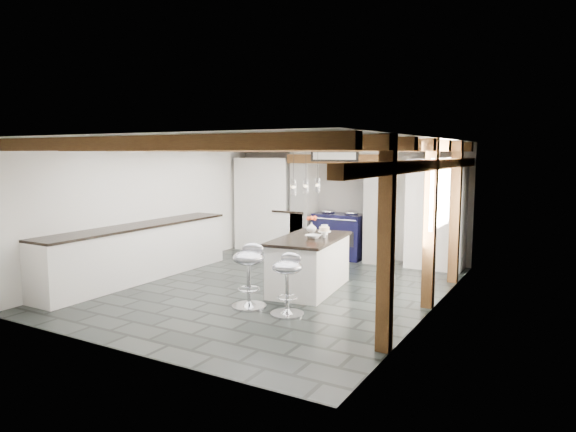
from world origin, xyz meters
The scene contains 6 objects.
ground centered at (0.00, 0.00, 0.00)m, with size 6.00×6.00×0.00m, color black.
room_shell centered at (-0.61, 1.42, 1.07)m, with size 6.00×6.03×6.00m.
range_cooker centered at (0.00, 2.68, 0.47)m, with size 1.00×0.63×0.99m.
kitchen_island centered at (0.59, 0.21, 0.42)m, with size 1.06×1.76×1.10m.
bar_stool_near centered at (0.92, -1.05, 0.51)m, with size 0.47×0.47×0.82m.
bar_stool_far centered at (0.30, -1.02, 0.55)m, with size 0.56×0.56×0.88m.
Camera 1 is at (4.14, -6.70, 2.10)m, focal length 32.00 mm.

